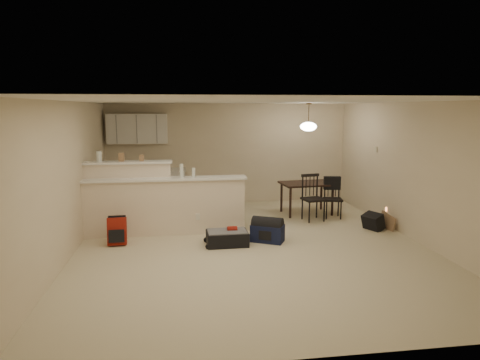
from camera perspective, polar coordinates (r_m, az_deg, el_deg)
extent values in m
plane|color=beige|center=(7.64, 1.49, -8.65)|extent=(7.00, 7.00, 0.00)
plane|color=white|center=(7.25, 1.58, 10.46)|extent=(7.00, 7.00, 0.00)
cube|color=beige|center=(10.78, -1.56, 3.52)|extent=(6.00, 0.02, 2.50)
cube|color=beige|center=(4.01, 9.93, -7.08)|extent=(6.00, 0.02, 2.50)
cube|color=beige|center=(7.46, -21.83, 0.11)|extent=(0.02, 7.00, 2.50)
cube|color=beige|center=(8.38, 22.23, 1.05)|extent=(0.02, 7.00, 2.50)
cube|color=beige|center=(8.27, -9.87, -3.59)|extent=(3.00, 0.28, 1.05)
cube|color=white|center=(8.16, -9.98, 0.14)|extent=(3.08, 0.38, 0.04)
cube|color=beige|center=(8.50, -14.57, -2.35)|extent=(1.60, 0.24, 1.35)
cube|color=white|center=(8.39, -14.77, 2.29)|extent=(1.68, 0.34, 0.04)
cube|color=white|center=(10.53, -13.53, 6.66)|extent=(1.40, 0.34, 0.70)
cube|color=white|center=(10.55, -12.20, -1.22)|extent=(1.80, 0.60, 0.90)
cube|color=beige|center=(9.70, 17.66, 3.88)|extent=(0.02, 0.12, 0.12)
cylinder|color=silver|center=(8.45, -18.29, 3.00)|extent=(0.10, 0.10, 0.20)
cube|color=#98714E|center=(8.39, -15.54, 2.95)|extent=(0.10, 0.07, 0.16)
cube|color=#98714E|center=(8.36, -12.98, 2.89)|extent=(0.08, 0.06, 0.12)
cylinder|color=silver|center=(8.14, -7.80, 1.23)|extent=(0.07, 0.07, 0.26)
cylinder|color=silver|center=(8.14, -6.22, 0.99)|extent=(0.06, 0.06, 0.18)
cube|color=black|center=(9.80, 8.91, -0.47)|extent=(1.21, 0.86, 0.04)
cylinder|color=black|center=(9.41, 6.73, -3.05)|extent=(0.05, 0.05, 0.68)
cylinder|color=black|center=(9.79, 12.22, -2.72)|extent=(0.05, 0.05, 0.68)
cylinder|color=black|center=(9.98, 5.55, -2.31)|extent=(0.05, 0.05, 0.68)
cylinder|color=black|center=(10.33, 10.78, -2.02)|extent=(0.05, 0.05, 0.68)
cylinder|color=brown|center=(9.65, 9.15, 8.64)|extent=(0.02, 0.02, 0.50)
cylinder|color=brown|center=(9.65, 9.18, 10.01)|extent=(0.12, 0.12, 0.03)
ellipsoid|color=white|center=(9.66, 9.10, 7.04)|extent=(0.36, 0.36, 0.20)
cube|color=black|center=(7.61, -1.72, -7.76)|extent=(0.73, 0.48, 0.24)
cube|color=maroon|center=(7.90, -16.07, -6.57)|extent=(0.33, 0.22, 0.48)
cube|color=#111838|center=(7.79, 3.68, -7.08)|extent=(0.65, 0.54, 0.31)
cube|color=black|center=(8.91, 17.34, -5.35)|extent=(0.39, 0.44, 0.32)
cube|color=#98714E|center=(9.02, 19.07, -5.27)|extent=(0.11, 0.41, 0.32)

